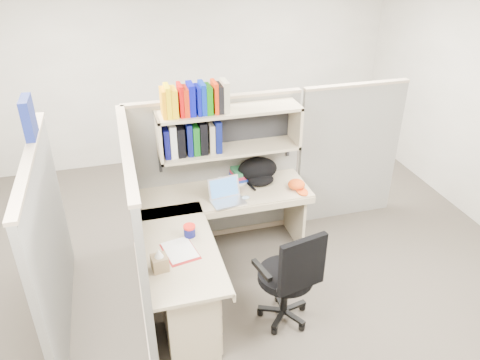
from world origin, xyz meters
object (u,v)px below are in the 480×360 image
object	(u,v)px
snack_canister	(190,231)
backpack	(259,172)
laptop	(228,192)
task_chair	(288,291)
desk	(202,277)

from	to	relation	value
snack_canister	backpack	bearing A→B (deg)	40.78
snack_canister	laptop	bearing A→B (deg)	44.15
backpack	laptop	bearing A→B (deg)	-137.99
task_chair	snack_canister	bearing A→B (deg)	145.98
backpack	snack_canister	size ratio (longest dim) A/B	3.91
laptop	snack_canister	bearing A→B (deg)	-143.14
backpack	snack_canister	xyz separation A→B (m)	(-0.87, -0.75, -0.07)
backpack	snack_canister	distance (m)	1.15
task_chair	laptop	bearing A→B (deg)	106.78
laptop	snack_canister	xyz separation A→B (m)	(-0.46, -0.44, -0.06)
desk	laptop	distance (m)	0.87
desk	laptop	world-z (taller)	laptop
snack_canister	task_chair	xyz separation A→B (m)	(0.74, -0.50, -0.43)
desk	task_chair	bearing A→B (deg)	-22.07
laptop	backpack	size ratio (longest dim) A/B	0.76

